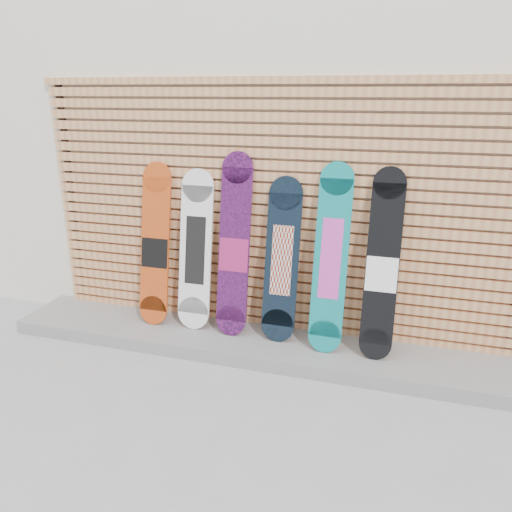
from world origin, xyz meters
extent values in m
plane|color=#969699|center=(0.00, 0.00, 0.00)|extent=(80.00, 80.00, 0.00)
cube|color=silver|center=(0.50, 3.50, 1.80)|extent=(12.00, 5.00, 3.60)
cube|color=gray|center=(-0.15, 0.68, 0.06)|extent=(4.60, 0.70, 0.12)
cube|color=tan|center=(-0.15, 0.97, 0.14)|extent=(4.20, 0.05, 0.08)
cube|color=tan|center=(-0.15, 0.97, 0.23)|extent=(4.20, 0.05, 0.08)
cube|color=tan|center=(-0.15, 0.97, 0.33)|extent=(4.20, 0.05, 0.07)
cube|color=tan|center=(-0.15, 0.97, 0.43)|extent=(4.20, 0.05, 0.07)
cube|color=tan|center=(-0.15, 0.97, 0.53)|extent=(4.20, 0.05, 0.07)
cube|color=tan|center=(-0.15, 0.97, 0.62)|extent=(4.20, 0.05, 0.07)
cube|color=tan|center=(-0.15, 0.97, 0.72)|extent=(4.20, 0.05, 0.07)
cube|color=tan|center=(-0.15, 0.97, 0.82)|extent=(4.20, 0.05, 0.07)
cube|color=tan|center=(-0.15, 0.97, 0.91)|extent=(4.20, 0.05, 0.07)
cube|color=tan|center=(-0.15, 0.97, 1.01)|extent=(4.20, 0.05, 0.08)
cube|color=tan|center=(-0.15, 0.97, 1.11)|extent=(4.20, 0.05, 0.08)
cube|color=tan|center=(-0.15, 0.97, 1.20)|extent=(4.20, 0.05, 0.08)
cube|color=tan|center=(-0.15, 0.97, 1.30)|extent=(4.20, 0.05, 0.08)
cube|color=tan|center=(-0.15, 0.97, 1.40)|extent=(4.20, 0.05, 0.08)
cube|color=tan|center=(-0.15, 0.97, 1.50)|extent=(4.20, 0.05, 0.08)
cube|color=tan|center=(-0.15, 0.97, 1.59)|extent=(4.20, 0.05, 0.08)
cube|color=tan|center=(-0.15, 0.97, 1.69)|extent=(4.20, 0.05, 0.08)
cube|color=tan|center=(-0.15, 0.97, 1.79)|extent=(4.20, 0.05, 0.08)
cube|color=tan|center=(-0.15, 0.97, 1.88)|extent=(4.20, 0.05, 0.08)
cube|color=tan|center=(-0.15, 0.97, 1.98)|extent=(4.20, 0.05, 0.08)
cube|color=tan|center=(-0.15, 0.97, 2.08)|extent=(4.20, 0.05, 0.08)
cube|color=tan|center=(-0.15, 0.97, 2.17)|extent=(4.20, 0.05, 0.08)
cube|color=black|center=(-2.17, 0.99, 1.12)|extent=(0.06, 0.04, 2.23)
cube|color=tan|center=(-0.15, 0.97, 2.26)|extent=(4.26, 0.07, 0.06)
cube|color=#BE4314|center=(-1.19, 0.79, 0.85)|extent=(0.27, 0.26, 1.20)
cylinder|color=#BE4314|center=(-1.19, 0.67, 0.25)|extent=(0.27, 0.07, 0.27)
cylinder|color=#BE4314|center=(-1.19, 0.91, 1.45)|extent=(0.27, 0.07, 0.27)
cube|color=black|center=(-1.19, 0.78, 0.78)|extent=(0.26, 0.08, 0.27)
cube|color=white|center=(-0.80, 0.80, 0.83)|extent=(0.30, 0.23, 1.13)
cylinder|color=white|center=(-0.80, 0.70, 0.27)|extent=(0.30, 0.08, 0.30)
cylinder|color=white|center=(-0.80, 0.91, 1.40)|extent=(0.30, 0.08, 0.30)
cube|color=black|center=(-0.80, 0.80, 0.83)|extent=(0.19, 0.14, 0.60)
cube|color=black|center=(-0.43, 0.79, 0.91)|extent=(0.27, 0.26, 1.32)
cylinder|color=black|center=(-0.43, 0.67, 0.25)|extent=(0.27, 0.07, 0.27)
cylinder|color=black|center=(-0.43, 0.91, 1.57)|extent=(0.27, 0.07, 0.27)
cube|color=#9C1F5D|center=(-0.43, 0.78, 0.83)|extent=(0.26, 0.08, 0.29)
cube|color=black|center=(0.00, 0.79, 0.82)|extent=(0.29, 0.24, 1.11)
cylinder|color=black|center=(0.00, 0.68, 0.26)|extent=(0.29, 0.08, 0.29)
cylinder|color=black|center=(0.00, 0.91, 1.37)|extent=(0.29, 0.08, 0.29)
cube|color=silver|center=(0.00, 0.79, 0.82)|extent=(0.18, 0.14, 0.59)
cube|color=#0D7B7E|center=(0.42, 0.76, 0.88)|extent=(0.28, 0.31, 1.27)
cylinder|color=#0D7B7E|center=(0.42, 0.61, 0.25)|extent=(0.28, 0.08, 0.27)
cylinder|color=#0D7B7E|center=(0.42, 0.90, 1.52)|extent=(0.28, 0.08, 0.27)
cube|color=#DF4EC2|center=(0.42, 0.76, 0.88)|extent=(0.17, 0.17, 0.65)
cube|color=black|center=(0.83, 0.76, 0.87)|extent=(0.26, 0.31, 1.26)
cylinder|color=black|center=(0.83, 0.61, 0.25)|extent=(0.26, 0.08, 0.26)
cylinder|color=black|center=(0.83, 0.90, 1.50)|extent=(0.26, 0.08, 0.26)
cube|color=white|center=(0.83, 0.74, 0.80)|extent=(0.25, 0.09, 0.28)
camera|label=1|loc=(0.93, -3.09, 2.19)|focal=35.00mm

